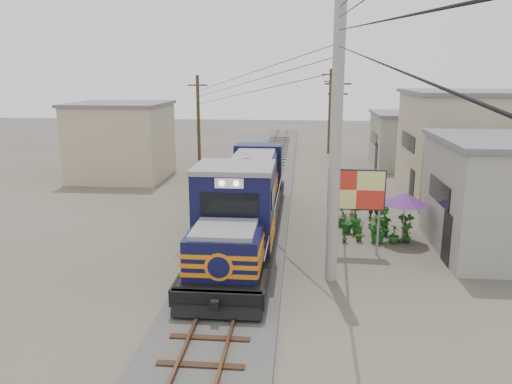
# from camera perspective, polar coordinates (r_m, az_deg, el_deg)

# --- Properties ---
(ground) EXTENTS (120.00, 120.00, 0.00)m
(ground) POSITION_cam_1_polar(r_m,az_deg,el_deg) (18.83, -2.40, -8.93)
(ground) COLOR #473F35
(ground) RESTS_ON ground
(ballast) EXTENTS (3.60, 70.00, 0.16)m
(ballast) POSITION_cam_1_polar(r_m,az_deg,el_deg) (28.26, 0.28, -1.04)
(ballast) COLOR #595651
(ballast) RESTS_ON ground
(track) EXTENTS (1.15, 70.00, 0.12)m
(track) POSITION_cam_1_polar(r_m,az_deg,el_deg) (28.21, 0.28, -0.68)
(track) COLOR #51331E
(track) RESTS_ON ground
(locomotive) EXTENTS (2.85, 15.48, 3.84)m
(locomotive) POSITION_cam_1_polar(r_m,az_deg,el_deg) (21.64, -1.20, -1.21)
(locomotive) COLOR black
(locomotive) RESTS_ON ground
(utility_pole_main) EXTENTS (0.40, 0.40, 10.00)m
(utility_pole_main) POSITION_cam_1_polar(r_m,az_deg,el_deg) (16.93, 9.10, 5.92)
(utility_pole_main) COLOR #9E9B93
(utility_pole_main) RESTS_ON ground
(wooden_pole_mid) EXTENTS (1.60, 0.24, 7.00)m
(wooden_pole_mid) POSITION_cam_1_polar(r_m,az_deg,el_deg) (31.51, 9.17, 6.97)
(wooden_pole_mid) COLOR #4C3826
(wooden_pole_mid) RESTS_ON ground
(wooden_pole_far) EXTENTS (1.60, 0.24, 7.50)m
(wooden_pole_far) POSITION_cam_1_polar(r_m,az_deg,el_deg) (45.43, 8.42, 9.29)
(wooden_pole_far) COLOR #4C3826
(wooden_pole_far) RESTS_ON ground
(wooden_pole_left) EXTENTS (1.60, 0.24, 7.00)m
(wooden_pole_left) POSITION_cam_1_polar(r_m,az_deg,el_deg) (36.18, -6.59, 7.88)
(wooden_pole_left) COLOR #4C3826
(wooden_pole_left) RESTS_ON ground
(power_lines) EXTENTS (9.65, 19.00, 3.30)m
(power_lines) POSITION_cam_1_polar(r_m,az_deg,el_deg) (25.86, -0.32, 14.36)
(power_lines) COLOR black
(power_lines) RESTS_ON ground
(shophouse_mid) EXTENTS (8.40, 7.35, 6.20)m
(shophouse_mid) POSITION_cam_1_polar(r_m,az_deg,el_deg) (31.22, 24.23, 4.84)
(shophouse_mid) COLOR tan
(shophouse_mid) RESTS_ON ground
(shophouse_back) EXTENTS (6.30, 6.30, 4.20)m
(shophouse_back) POSITION_cam_1_polar(r_m,az_deg,el_deg) (40.50, 17.60, 5.70)
(shophouse_back) COLOR gray
(shophouse_back) RESTS_ON ground
(shophouse_left) EXTENTS (6.30, 6.30, 5.20)m
(shophouse_left) POSITION_cam_1_polar(r_m,az_deg,el_deg) (35.77, -15.11, 5.72)
(shophouse_left) COLOR tan
(shophouse_left) RESTS_ON ground
(billboard) EXTENTS (2.26, 0.20, 3.49)m
(billboard) POSITION_cam_1_polar(r_m,az_deg,el_deg) (20.11, 11.40, -0.01)
(billboard) COLOR #99999E
(billboard) RESTS_ON ground
(market_umbrella) EXTENTS (2.55, 2.55, 2.20)m
(market_umbrella) POSITION_cam_1_polar(r_m,az_deg,el_deg) (22.17, 16.66, -0.76)
(market_umbrella) COLOR black
(market_umbrella) RESTS_ON ground
(vendor) EXTENTS (0.71, 0.51, 1.80)m
(vendor) POSITION_cam_1_polar(r_m,az_deg,el_deg) (25.48, 13.32, -1.13)
(vendor) COLOR black
(vendor) RESTS_ON ground
(plant_nursery) EXTENTS (3.41, 3.10, 1.12)m
(plant_nursery) POSITION_cam_1_polar(r_m,az_deg,el_deg) (23.11, 12.87, -3.71)
(plant_nursery) COLOR #1B5117
(plant_nursery) RESTS_ON ground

